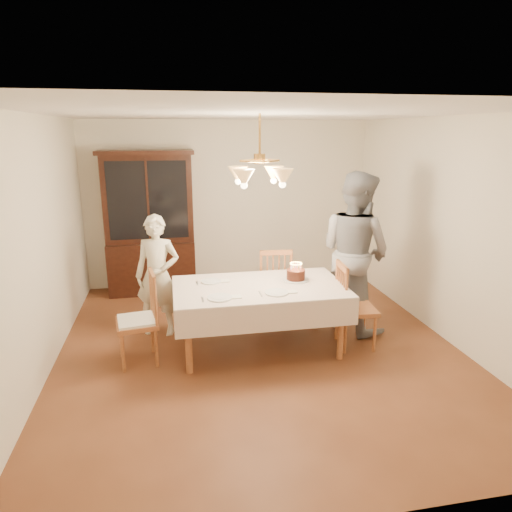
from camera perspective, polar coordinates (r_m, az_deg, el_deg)
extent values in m
plane|color=#5D2F1A|center=(5.39, 0.41, -11.39)|extent=(5.00, 5.00, 0.00)
plane|color=white|center=(4.82, 0.47, 17.42)|extent=(5.00, 5.00, 0.00)
plane|color=silver|center=(7.37, -3.38, 6.52)|extent=(4.50, 0.00, 4.50)
plane|color=silver|center=(2.66, 11.14, -9.91)|extent=(4.50, 0.00, 4.50)
plane|color=silver|center=(5.03, -25.60, 0.89)|extent=(0.00, 5.00, 5.00)
plane|color=silver|center=(5.81, 22.79, 2.97)|extent=(0.00, 5.00, 5.00)
cube|color=brown|center=(5.11, 0.42, -4.05)|extent=(1.80, 1.00, 0.04)
cube|color=silver|center=(5.10, 0.42, -3.79)|extent=(1.90, 1.10, 0.01)
cylinder|color=brown|center=(4.78, -8.44, -10.52)|extent=(0.07, 0.07, 0.71)
cylinder|color=brown|center=(5.09, 10.57, -8.94)|extent=(0.07, 0.07, 0.71)
cylinder|color=brown|center=(5.54, -8.85, -6.77)|extent=(0.07, 0.07, 0.71)
cylinder|color=brown|center=(5.82, 7.59, -5.65)|extent=(0.07, 0.07, 0.71)
cube|color=black|center=(7.25, -12.82, -1.29)|extent=(1.30, 0.50, 0.80)
cube|color=black|center=(7.08, -13.31, 7.00)|extent=(1.30, 0.40, 1.30)
cube|color=black|center=(6.88, -13.37, 6.77)|extent=(1.14, 0.01, 1.14)
cube|color=black|center=(6.97, -13.67, 12.48)|extent=(1.38, 0.54, 0.06)
cube|color=brown|center=(6.00, 2.23, -3.91)|extent=(0.48, 0.46, 0.05)
cube|color=brown|center=(5.66, 2.54, 0.43)|extent=(0.40, 0.07, 0.06)
cylinder|color=brown|center=(6.26, 3.63, -5.37)|extent=(0.04, 0.04, 0.43)
cylinder|color=brown|center=(6.21, 0.34, -5.50)|extent=(0.04, 0.04, 0.43)
cylinder|color=brown|center=(5.95, 4.16, -6.52)|extent=(0.04, 0.04, 0.43)
cylinder|color=brown|center=(5.90, 0.69, -6.67)|extent=(0.04, 0.04, 0.43)
cube|color=brown|center=(5.07, -14.69, -8.12)|extent=(0.48, 0.50, 0.05)
cube|color=brown|center=(4.90, -12.88, -2.31)|extent=(0.09, 0.40, 0.06)
cylinder|color=brown|center=(5.32, -16.53, -9.87)|extent=(0.04, 0.04, 0.43)
cylinder|color=brown|center=(5.00, -16.30, -11.57)|extent=(0.04, 0.04, 0.43)
cylinder|color=brown|center=(5.34, -12.84, -9.52)|extent=(0.04, 0.04, 0.43)
cylinder|color=brown|center=(5.02, -12.35, -11.18)|extent=(0.04, 0.04, 0.43)
cube|color=silver|center=(5.06, -14.71, -7.75)|extent=(0.43, 0.45, 0.03)
cube|color=brown|center=(5.39, 12.41, -6.51)|extent=(0.46, 0.47, 0.05)
cube|color=brown|center=(5.17, 10.74, -1.28)|extent=(0.07, 0.40, 0.06)
cylinder|color=brown|center=(5.39, 14.60, -9.42)|extent=(0.04, 0.04, 0.43)
cylinder|color=brown|center=(5.69, 13.35, -7.94)|extent=(0.04, 0.04, 0.43)
cylinder|color=brown|center=(5.28, 11.09, -9.71)|extent=(0.04, 0.04, 0.43)
cylinder|color=brown|center=(5.59, 10.03, -8.18)|extent=(0.04, 0.04, 0.43)
imported|color=#EDE5C8|center=(5.63, -12.19, -2.43)|extent=(0.62, 0.49, 1.48)
imported|color=slate|center=(5.76, 12.22, 0.52)|extent=(1.10, 1.19, 1.97)
cylinder|color=white|center=(5.30, 4.98, -2.98)|extent=(0.30, 0.30, 0.01)
cylinder|color=#33130B|center=(5.28, 5.00, -2.31)|extent=(0.21, 0.21, 0.12)
cylinder|color=#598CD8|center=(5.27, 5.69, -1.31)|extent=(0.01, 0.01, 0.07)
sphere|color=#FFB23F|center=(5.26, 5.70, -0.89)|extent=(0.01, 0.01, 0.01)
cylinder|color=pink|center=(5.29, 5.58, -1.24)|extent=(0.01, 0.01, 0.07)
sphere|color=#FFB23F|center=(5.28, 5.59, -0.83)|extent=(0.01, 0.01, 0.01)
cylinder|color=#EACC66|center=(5.30, 5.41, -1.19)|extent=(0.01, 0.01, 0.07)
sphere|color=#FFB23F|center=(5.29, 5.42, -0.78)|extent=(0.01, 0.01, 0.01)
cylinder|color=#598CD8|center=(5.31, 5.19, -1.16)|extent=(0.01, 0.01, 0.07)
sphere|color=#FFB23F|center=(5.30, 5.20, -0.74)|extent=(0.01, 0.01, 0.01)
cylinder|color=pink|center=(5.31, 4.95, -1.15)|extent=(0.01, 0.01, 0.07)
sphere|color=#FFB23F|center=(5.30, 4.96, -0.73)|extent=(0.01, 0.01, 0.01)
cylinder|color=#EACC66|center=(5.31, 4.72, -1.16)|extent=(0.01, 0.01, 0.07)
sphere|color=#FFB23F|center=(5.29, 4.73, -0.75)|extent=(0.01, 0.01, 0.01)
cylinder|color=#598CD8|center=(5.29, 4.53, -1.20)|extent=(0.01, 0.01, 0.07)
sphere|color=#FFB23F|center=(5.28, 4.54, -0.78)|extent=(0.01, 0.01, 0.01)
cylinder|color=pink|center=(5.28, 4.39, -1.25)|extent=(0.01, 0.01, 0.07)
sphere|color=#FFB23F|center=(5.26, 4.40, -0.83)|extent=(0.01, 0.01, 0.01)
cylinder|color=#EACC66|center=(5.26, 4.33, -1.32)|extent=(0.01, 0.01, 0.07)
sphere|color=#FFB23F|center=(5.24, 4.34, -0.90)|extent=(0.01, 0.01, 0.01)
cylinder|color=#598CD8|center=(5.23, 4.35, -1.38)|extent=(0.01, 0.01, 0.07)
sphere|color=#FFB23F|center=(5.22, 4.36, -0.96)|extent=(0.01, 0.01, 0.01)
cylinder|color=pink|center=(5.22, 4.45, -1.45)|extent=(0.01, 0.01, 0.07)
sphere|color=#FFB23F|center=(5.20, 4.46, -1.03)|extent=(0.01, 0.01, 0.01)
cylinder|color=#EACC66|center=(5.20, 4.63, -1.50)|extent=(0.01, 0.01, 0.07)
sphere|color=#FFB23F|center=(5.19, 4.64, -1.08)|extent=(0.01, 0.01, 0.01)
cylinder|color=#598CD8|center=(5.19, 4.85, -1.54)|extent=(0.01, 0.01, 0.07)
sphere|color=#FFB23F|center=(5.18, 4.86, -1.11)|extent=(0.01, 0.01, 0.01)
cylinder|color=pink|center=(5.19, 5.09, -1.55)|extent=(0.01, 0.01, 0.07)
sphere|color=#FFB23F|center=(5.18, 5.10, -1.12)|extent=(0.01, 0.01, 0.01)
cylinder|color=#EACC66|center=(5.20, 5.33, -1.53)|extent=(0.01, 0.01, 0.07)
sphere|color=#FFB23F|center=(5.18, 5.34, -1.11)|extent=(0.01, 0.01, 0.01)
cylinder|color=#598CD8|center=(5.21, 5.52, -1.50)|extent=(0.01, 0.01, 0.07)
sphere|color=#FFB23F|center=(5.20, 5.53, -1.07)|extent=(0.01, 0.01, 0.01)
cylinder|color=pink|center=(5.23, 5.66, -1.44)|extent=(0.01, 0.01, 0.07)
sphere|color=#FFB23F|center=(5.21, 5.67, -1.02)|extent=(0.01, 0.01, 0.01)
cylinder|color=#EACC66|center=(5.25, 5.72, -1.38)|extent=(0.01, 0.01, 0.07)
sphere|color=#FFB23F|center=(5.24, 5.73, -0.96)|extent=(0.01, 0.01, 0.01)
cylinder|color=white|center=(4.74, -4.56, -5.21)|extent=(0.26, 0.26, 0.02)
cube|color=silver|center=(4.72, -6.69, -5.38)|extent=(0.01, 0.16, 0.01)
cube|color=silver|center=(4.76, -2.45, -5.10)|extent=(0.10, 0.10, 0.01)
cylinder|color=white|center=(4.87, 2.58, -4.58)|extent=(0.26, 0.26, 0.02)
cube|color=silver|center=(4.84, 0.59, -4.76)|extent=(0.01, 0.16, 0.01)
cube|color=silver|center=(4.91, 4.55, -4.46)|extent=(0.10, 0.10, 0.01)
cylinder|color=white|center=(5.24, -5.63, -3.19)|extent=(0.23, 0.23, 0.02)
cube|color=silver|center=(5.23, -7.37, -3.32)|extent=(0.01, 0.16, 0.01)
cube|color=silver|center=(5.26, -3.88, -3.11)|extent=(0.10, 0.10, 0.01)
cylinder|color=#BF8C3F|center=(4.82, 0.46, 15.04)|extent=(0.02, 0.02, 0.40)
cylinder|color=#BF8C3F|center=(4.82, 0.46, 12.07)|extent=(0.12, 0.12, 0.10)
cone|color=#D8994C|center=(5.07, 2.24, 10.18)|extent=(0.22, 0.22, 0.18)
sphere|color=#FFD899|center=(5.08, 2.23, 9.40)|extent=(0.07, 0.07, 0.07)
cone|color=#D8994C|center=(5.00, -2.26, 10.11)|extent=(0.22, 0.22, 0.18)
sphere|color=#FFD899|center=(5.01, -2.25, 9.31)|extent=(0.07, 0.07, 0.07)
cone|color=#D8994C|center=(4.61, -1.51, 9.67)|extent=(0.22, 0.22, 0.18)
sphere|color=#FFD899|center=(4.62, -1.50, 8.81)|extent=(0.07, 0.07, 0.07)
cone|color=#D8994C|center=(4.69, 3.34, 9.75)|extent=(0.22, 0.22, 0.18)
sphere|color=#FFD899|center=(4.70, 3.33, 8.90)|extent=(0.07, 0.07, 0.07)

